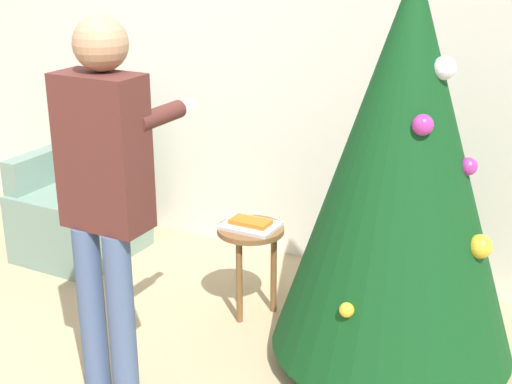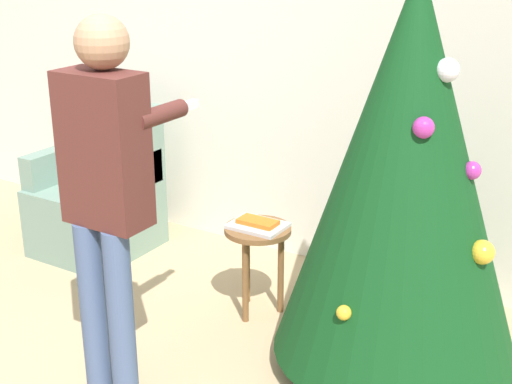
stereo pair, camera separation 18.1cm
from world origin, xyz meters
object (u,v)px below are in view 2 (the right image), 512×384
side_stool (258,243)px  person_standing (106,181)px  christmas_tree (406,172)px  armchair (100,199)px

side_stool → person_standing: bearing=-101.3°
side_stool → christmas_tree: bearing=-7.8°
christmas_tree → side_stool: (-0.86, 0.12, -0.60)m
armchair → side_stool: size_ratio=1.88×
armchair → person_standing: bearing=-44.1°
christmas_tree → side_stool: 1.05m
person_standing → side_stool: bearing=78.7°
side_stool → armchair: bearing=171.6°
armchair → person_standing: (1.19, -1.15, 0.69)m
christmas_tree → side_stool: christmas_tree is taller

